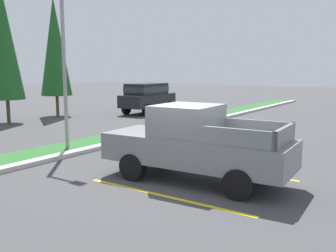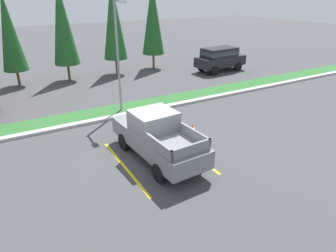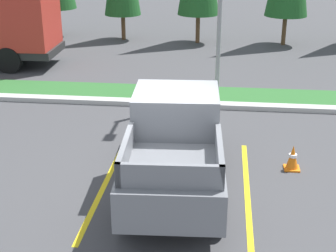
{
  "view_description": "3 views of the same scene",
  "coord_description": "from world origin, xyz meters",
  "px_view_note": "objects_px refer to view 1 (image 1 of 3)",
  "views": [
    {
      "loc": [
        -8.46,
        -5.31,
        3.06
      ],
      "look_at": [
        0.8,
        1.02,
        1.37
      ],
      "focal_mm": 40.16,
      "sensor_mm": 36.0,
      "label": 1
    },
    {
      "loc": [
        -5.04,
        -10.52,
        6.74
      ],
      "look_at": [
        0.91,
        -0.12,
        1.35
      ],
      "focal_mm": 32.39,
      "sensor_mm": 36.0,
      "label": 2
    },
    {
      "loc": [
        1.24,
        -9.87,
        5.29
      ],
      "look_at": [
        0.16,
        -0.33,
        1.45
      ],
      "focal_mm": 53.72,
      "sensor_mm": 36.0,
      "label": 3
    }
  ],
  "objects_px": {
    "suv_distant": "(147,96)",
    "traffic_cone": "(205,149)",
    "street_light": "(67,51)",
    "cypress_tree_far_right": "(55,47)",
    "pickup_truck_main": "(195,144)",
    "cypress_tree_rightmost": "(4,44)"
  },
  "relations": [
    {
      "from": "pickup_truck_main",
      "to": "traffic_cone",
      "type": "relative_size",
      "value": 8.88
    },
    {
      "from": "cypress_tree_rightmost",
      "to": "cypress_tree_far_right",
      "type": "height_order",
      "value": "cypress_tree_far_right"
    },
    {
      "from": "pickup_truck_main",
      "to": "suv_distant",
      "type": "bearing_deg",
      "value": 42.01
    },
    {
      "from": "traffic_cone",
      "to": "pickup_truck_main",
      "type": "bearing_deg",
      "value": -156.87
    },
    {
      "from": "cypress_tree_rightmost",
      "to": "cypress_tree_far_right",
      "type": "distance_m",
      "value": 3.77
    },
    {
      "from": "cypress_tree_far_right",
      "to": "suv_distant",
      "type": "bearing_deg",
      "value": -39.79
    },
    {
      "from": "street_light",
      "to": "cypress_tree_rightmost",
      "type": "bearing_deg",
      "value": 70.94
    },
    {
      "from": "pickup_truck_main",
      "to": "cypress_tree_far_right",
      "type": "bearing_deg",
      "value": 63.25
    },
    {
      "from": "traffic_cone",
      "to": "street_light",
      "type": "bearing_deg",
      "value": 111.11
    },
    {
      "from": "cypress_tree_rightmost",
      "to": "pickup_truck_main",
      "type": "bearing_deg",
      "value": -104.37
    },
    {
      "from": "pickup_truck_main",
      "to": "suv_distant",
      "type": "relative_size",
      "value": 1.13
    },
    {
      "from": "street_light",
      "to": "cypress_tree_rightmost",
      "type": "xyz_separation_m",
      "value": [
        2.97,
        8.58,
        0.77
      ]
    },
    {
      "from": "suv_distant",
      "to": "traffic_cone",
      "type": "relative_size",
      "value": 7.83
    },
    {
      "from": "suv_distant",
      "to": "cypress_tree_far_right",
      "type": "bearing_deg",
      "value": 140.21
    },
    {
      "from": "cypress_tree_far_right",
      "to": "cypress_tree_rightmost",
      "type": "bearing_deg",
      "value": -175.22
    },
    {
      "from": "cypress_tree_far_right",
      "to": "traffic_cone",
      "type": "bearing_deg",
      "value": -109.51
    },
    {
      "from": "cypress_tree_rightmost",
      "to": "traffic_cone",
      "type": "xyz_separation_m",
      "value": [
        -1.1,
        -13.41,
        -4.2
      ]
    },
    {
      "from": "pickup_truck_main",
      "to": "cypress_tree_rightmost",
      "type": "height_order",
      "value": "cypress_tree_rightmost"
    },
    {
      "from": "suv_distant",
      "to": "cypress_tree_rightmost",
      "type": "distance_m",
      "value": 9.72
    },
    {
      "from": "street_light",
      "to": "suv_distant",
      "type": "bearing_deg",
      "value": 23.71
    },
    {
      "from": "suv_distant",
      "to": "traffic_cone",
      "type": "distance_m",
      "value": 13.73
    },
    {
      "from": "pickup_truck_main",
      "to": "traffic_cone",
      "type": "xyz_separation_m",
      "value": [
        2.62,
        1.12,
        -0.75
      ]
    }
  ]
}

